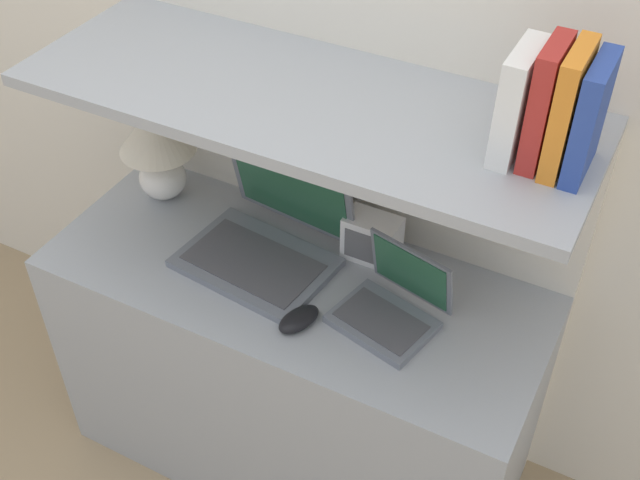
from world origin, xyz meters
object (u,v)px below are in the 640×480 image
(computer_mouse, at_px, (299,319))
(laptop_small, at_px, (392,306))
(router_box, at_px, (372,238))
(book_orange, at_px, (568,110))
(book_blue, at_px, (590,119))
(table_lamp, at_px, (157,143))
(laptop_large, at_px, (268,237))
(book_red, at_px, (545,104))
(book_white, at_px, (517,102))

(computer_mouse, bearing_deg, laptop_small, 33.50)
(computer_mouse, xyz_separation_m, router_box, (0.05, 0.29, 0.04))
(computer_mouse, distance_m, book_orange, 0.76)
(computer_mouse, height_order, book_blue, book_blue)
(table_lamp, height_order, book_orange, book_orange)
(laptop_large, xyz_separation_m, book_red, (0.59, 0.01, 0.54))
(table_lamp, distance_m, computer_mouse, 0.63)
(laptop_large, height_order, book_orange, book_orange)
(laptop_small, relative_size, computer_mouse, 2.10)
(router_box, relative_size, book_blue, 0.62)
(book_blue, bearing_deg, book_red, 180.00)
(laptop_small, bearing_deg, book_orange, 14.51)
(table_lamp, xyz_separation_m, book_blue, (1.05, -0.07, 0.42))
(router_box, bearing_deg, book_red, -15.56)
(laptop_large, relative_size, book_blue, 1.80)
(laptop_small, height_order, book_red, book_red)
(table_lamp, height_order, laptop_large, table_lamp)
(book_white, bearing_deg, router_box, 162.14)
(laptop_large, distance_m, book_orange, 0.83)
(laptop_small, bearing_deg, computer_mouse, -146.50)
(table_lamp, height_order, router_box, table_lamp)
(computer_mouse, bearing_deg, book_red, 24.74)
(computer_mouse, distance_m, book_red, 0.73)
(book_blue, height_order, book_white, book_blue)
(router_box, relative_size, book_red, 0.58)
(table_lamp, relative_size, book_red, 1.18)
(laptop_large, relative_size, laptop_small, 1.52)
(book_blue, distance_m, book_red, 0.08)
(book_orange, relative_size, book_red, 1.00)
(computer_mouse, bearing_deg, book_blue, 21.00)
(router_box, bearing_deg, book_blue, -12.78)
(router_box, bearing_deg, computer_mouse, -99.49)
(table_lamp, relative_size, book_blue, 1.25)
(book_red, distance_m, book_white, 0.05)
(laptop_large, xyz_separation_m, book_blue, (0.67, 0.01, 0.53))
(book_orange, xyz_separation_m, book_white, (-0.09, 0.00, -0.01))
(book_white, bearing_deg, laptop_large, -178.62)
(computer_mouse, distance_m, book_white, 0.70)
(table_lamp, xyz_separation_m, book_orange, (1.01, -0.07, 0.43))
(laptop_small, xyz_separation_m, computer_mouse, (-0.18, -0.12, -0.02))
(computer_mouse, relative_size, book_orange, 0.53)
(laptop_small, xyz_separation_m, book_red, (0.23, 0.07, 0.56))
(table_lamp, bearing_deg, book_orange, -3.73)
(table_lamp, relative_size, book_white, 1.29)
(laptop_large, bearing_deg, laptop_small, -8.98)
(book_blue, relative_size, book_red, 0.94)
(book_blue, bearing_deg, laptop_large, -178.89)
(book_red, bearing_deg, computer_mouse, -155.26)
(book_orange, height_order, book_red, same)
(computer_mouse, xyz_separation_m, book_orange, (0.45, 0.19, 0.58))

